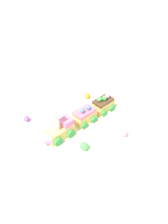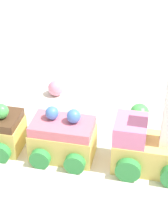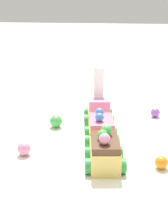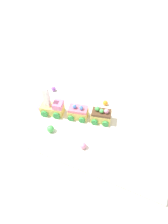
% 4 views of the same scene
% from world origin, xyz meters
% --- Properties ---
extents(ground_plane, '(10.00, 10.00, 0.00)m').
position_xyz_m(ground_plane, '(0.00, 0.00, 0.00)').
color(ground_plane, beige).
extents(display_board, '(0.78, 0.34, 0.01)m').
position_xyz_m(display_board, '(0.00, 0.00, 0.01)').
color(display_board, white).
rests_on(display_board, ground_plane).
extents(cake_train_locomotive, '(0.12, 0.08, 0.13)m').
position_xyz_m(cake_train_locomotive, '(0.10, -0.01, 0.04)').
color(cake_train_locomotive, '#EACC66').
rests_on(cake_train_locomotive, display_board).
extents(cake_car_strawberry, '(0.09, 0.08, 0.07)m').
position_xyz_m(cake_car_strawberry, '(-0.02, -0.04, 0.04)').
color(cake_car_strawberry, '#EACC66').
rests_on(cake_car_strawberry, display_board).
extents(gumball_pink, '(0.02, 0.02, 0.02)m').
position_xyz_m(gumball_pink, '(-0.10, 0.09, 0.02)').
color(gumball_pink, pink).
rests_on(gumball_pink, display_board).
extents(gumball_green, '(0.03, 0.03, 0.03)m').
position_xyz_m(gumball_green, '(0.05, 0.07, 0.03)').
color(gumball_green, '#4CBC56').
rests_on(gumball_green, display_board).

